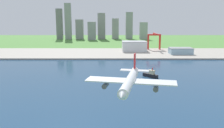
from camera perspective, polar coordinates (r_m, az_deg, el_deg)
ground_plane at (r=291.77m, az=0.75°, el=-3.05°), size 2400.00×2400.00×0.00m
water_bay at (r=233.97m, az=1.00°, el=-6.57°), size 840.00×360.00×0.15m
industrial_pier at (r=478.18m, az=0.35°, el=2.59°), size 840.00×140.00×2.50m
airplane_landing at (r=102.85m, az=4.02°, el=-4.10°), size 40.11×43.51×13.16m
tugboat_small at (r=293.08m, az=8.91°, el=-2.45°), size 17.05×18.24×11.66m
port_crane_red at (r=530.20m, az=9.75°, el=6.27°), size 27.88×43.97×36.05m
warehouse_main at (r=504.37m, az=5.00°, el=4.27°), size 50.36×39.69×20.07m
warehouse_annex at (r=478.17m, az=15.72°, el=3.05°), size 42.85×27.03×11.94m
distant_skyline at (r=812.94m, az=-3.72°, el=8.82°), size 303.50×66.27×117.78m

